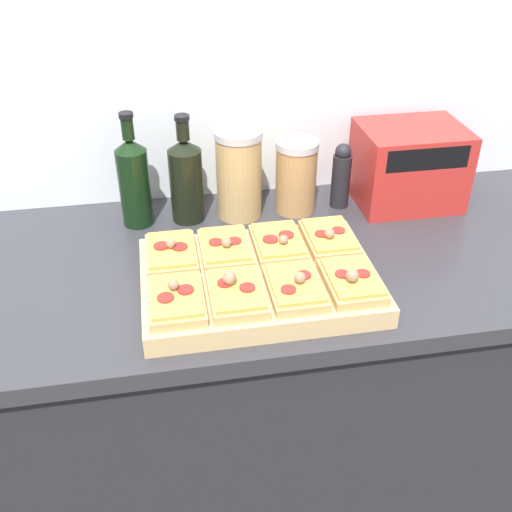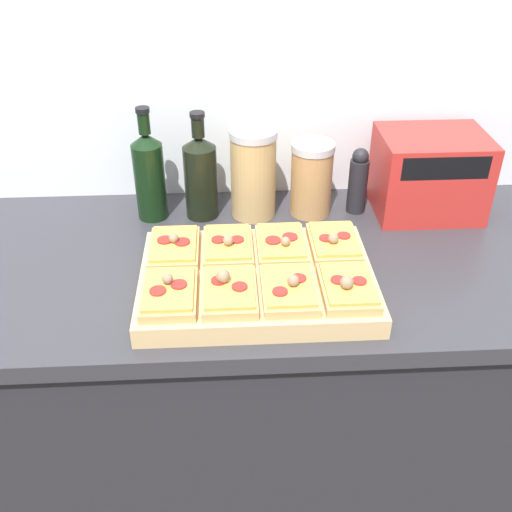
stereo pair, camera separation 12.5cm
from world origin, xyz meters
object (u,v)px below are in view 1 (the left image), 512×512
(grain_jar_tall, at_px, (238,173))
(cutting_board, at_px, (259,281))
(wine_bottle, at_px, (186,178))
(toaster_oven, at_px, (409,165))
(olive_oil_bottle, at_px, (134,180))
(pepper_mill, at_px, (341,176))
(grain_jar_short, at_px, (296,176))

(grain_jar_tall, bearing_deg, cutting_board, -91.44)
(wine_bottle, xyz_separation_m, toaster_oven, (0.57, -0.01, -0.01))
(cutting_board, distance_m, toaster_oven, 0.56)
(cutting_board, bearing_deg, wine_bottle, 110.16)
(olive_oil_bottle, relative_size, wine_bottle, 1.05)
(wine_bottle, height_order, pepper_mill, wine_bottle)
(grain_jar_tall, bearing_deg, toaster_oven, -0.76)
(wine_bottle, xyz_separation_m, pepper_mill, (0.39, 0.00, -0.03))
(pepper_mill, bearing_deg, toaster_oven, -1.89)
(grain_jar_short, relative_size, pepper_mill, 1.10)
(grain_jar_short, bearing_deg, toaster_oven, -1.13)
(grain_jar_tall, relative_size, pepper_mill, 1.32)
(olive_oil_bottle, bearing_deg, wine_bottle, -0.00)
(grain_jar_tall, bearing_deg, grain_jar_short, 0.00)
(cutting_board, relative_size, olive_oil_bottle, 1.70)
(grain_jar_tall, height_order, pepper_mill, grain_jar_tall)
(olive_oil_bottle, height_order, grain_jar_short, olive_oil_bottle)
(olive_oil_bottle, relative_size, toaster_oven, 1.00)
(olive_oil_bottle, bearing_deg, grain_jar_short, 0.00)
(grain_jar_tall, relative_size, toaster_oven, 0.80)
(pepper_mill, relative_size, toaster_oven, 0.60)
(olive_oil_bottle, relative_size, grain_jar_short, 1.51)
(olive_oil_bottle, height_order, grain_jar_tall, olive_oil_bottle)
(grain_jar_tall, height_order, grain_jar_short, grain_jar_tall)
(toaster_oven, bearing_deg, cutting_board, -144.53)
(grain_jar_short, bearing_deg, olive_oil_bottle, 180.00)
(grain_jar_tall, xyz_separation_m, grain_jar_short, (0.15, 0.00, -0.02))
(wine_bottle, bearing_deg, grain_jar_tall, 0.00)
(olive_oil_bottle, height_order, pepper_mill, olive_oil_bottle)
(olive_oil_bottle, xyz_separation_m, grain_jar_tall, (0.25, 0.00, -0.00))
(grain_jar_tall, bearing_deg, wine_bottle, -180.00)
(cutting_board, xyz_separation_m, grain_jar_tall, (0.01, 0.33, 0.09))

